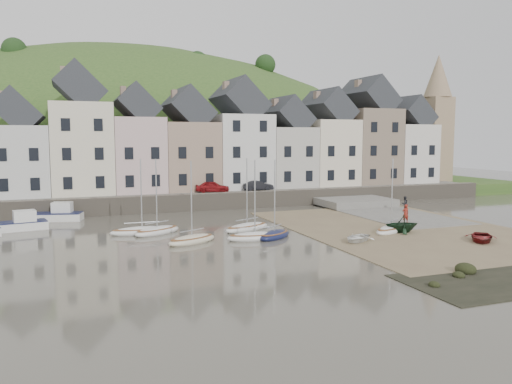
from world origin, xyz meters
name	(u,v)px	position (x,y,z in m)	size (l,w,h in m)	color
ground	(283,238)	(0.00, 0.00, 0.00)	(160.00, 160.00, 0.00)	#474237
quay_land	(189,189)	(0.00, 32.00, 0.75)	(90.00, 30.00, 1.50)	#315020
quay_street	(212,192)	(0.00, 20.50, 1.55)	(70.00, 7.00, 0.10)	slate
seawall	(220,201)	(0.00, 17.00, 0.90)	(70.00, 1.20, 1.80)	slate
beach	(401,229)	(11.00, 0.00, 0.03)	(18.00, 26.00, 0.06)	#766147
slipway	(385,213)	(15.00, 8.00, 0.06)	(8.00, 18.00, 0.12)	slate
hillside	(130,275)	(-5.00, 60.00, -17.99)	(134.40, 84.00, 84.00)	#315020
townhouse_terrace	(217,141)	(1.76, 24.00, 7.32)	(61.05, 8.00, 13.93)	silver
church_spire	(437,114)	(34.55, 24.00, 11.06)	(4.00, 4.00, 18.00)	#997F60
sailboat_0	(142,231)	(-10.06, 5.56, 0.26)	(5.16, 1.59, 6.32)	white
sailboat_1	(157,231)	(-8.91, 5.16, 0.26)	(4.54, 3.48, 6.32)	white
sailboat_2	(192,239)	(-7.10, 0.66, 0.26)	(4.44, 3.17, 6.32)	beige
sailboat_3	(247,227)	(-1.53, 4.11, 0.26)	(4.92, 3.35, 6.32)	white
sailboat_4	(255,236)	(-2.32, 0.10, 0.26)	(4.46, 1.87, 6.32)	white
sailboat_5	(275,235)	(-0.65, 0.20, 0.27)	(3.86, 3.40, 6.32)	#151B42
sailboat_6	(391,229)	(9.28, -1.01, 0.26)	(4.64, 3.56, 6.32)	white
motorboat_0	(18,224)	(-19.63, 10.80, 0.58)	(5.17, 2.62, 1.70)	white
motorboat_2	(56,214)	(-16.67, 15.23, 0.58)	(5.34, 3.00, 1.70)	white
rowboat_white	(357,238)	(4.50, -3.46, 0.35)	(1.98, 2.77, 0.57)	white
rowboat_green	(402,224)	(9.87, -1.61, 0.79)	(2.39, 2.77, 1.46)	black
rowboat_red	(481,237)	(13.21, -6.74, 0.39)	(2.31, 3.23, 0.67)	maroon
person_red	(406,214)	(12.78, 1.76, 0.98)	(0.63, 0.41, 1.72)	maroon
person_dark	(405,204)	(17.51, 8.18, 0.89)	(0.74, 0.58, 1.53)	#212227
car_left	(213,187)	(-0.15, 19.50, 2.25)	(1.52, 3.79, 1.29)	maroon
car_right	(258,186)	(5.38, 19.50, 2.18)	(1.23, 3.52, 1.16)	black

